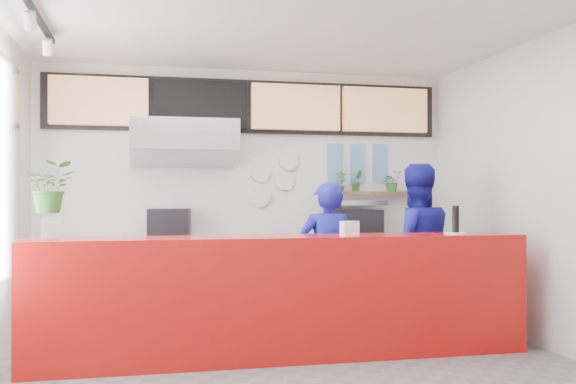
{
  "coord_description": "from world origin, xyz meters",
  "views": [
    {
      "loc": [
        -1.22,
        -5.26,
        1.46
      ],
      "look_at": [
        0.1,
        0.7,
        1.5
      ],
      "focal_mm": 40.0,
      "sensor_mm": 36.0,
      "label": 1
    }
  ],
  "objects_px": {
    "espresso_machine": "(359,226)",
    "pepper_mill": "(456,219)",
    "panini_oven": "(170,227)",
    "staff_center": "(327,261)",
    "staff_right": "(415,249)",
    "service_counter": "(284,297)"
  },
  "relations": [
    {
      "from": "espresso_machine",
      "to": "pepper_mill",
      "type": "xyz_separation_m",
      "value": [
        0.32,
        -1.87,
        0.15
      ]
    },
    {
      "from": "panini_oven",
      "to": "pepper_mill",
      "type": "xyz_separation_m",
      "value": [
        2.61,
        -1.87,
        0.13
      ]
    },
    {
      "from": "staff_center",
      "to": "staff_right",
      "type": "bearing_deg",
      "value": -173.94
    },
    {
      "from": "panini_oven",
      "to": "staff_center",
      "type": "distance_m",
      "value": 1.96
    },
    {
      "from": "service_counter",
      "to": "espresso_machine",
      "type": "relative_size",
      "value": 7.4
    },
    {
      "from": "espresso_machine",
      "to": "staff_right",
      "type": "distance_m",
      "value": 1.2
    },
    {
      "from": "service_counter",
      "to": "staff_right",
      "type": "relative_size",
      "value": 2.5
    },
    {
      "from": "service_counter",
      "to": "espresso_machine",
      "type": "distance_m",
      "value": 2.3
    },
    {
      "from": "service_counter",
      "to": "panini_oven",
      "type": "relative_size",
      "value": 9.74
    },
    {
      "from": "espresso_machine",
      "to": "panini_oven",
      "type": "bearing_deg",
      "value": -157.88
    },
    {
      "from": "espresso_machine",
      "to": "staff_center",
      "type": "height_order",
      "value": "staff_center"
    },
    {
      "from": "panini_oven",
      "to": "staff_right",
      "type": "relative_size",
      "value": 0.26
    },
    {
      "from": "staff_right",
      "to": "pepper_mill",
      "type": "distance_m",
      "value": 0.8
    },
    {
      "from": "staff_right",
      "to": "pepper_mill",
      "type": "relative_size",
      "value": 7.05
    },
    {
      "from": "panini_oven",
      "to": "staff_right",
      "type": "distance_m",
      "value": 2.77
    },
    {
      "from": "staff_right",
      "to": "panini_oven",
      "type": "bearing_deg",
      "value": -19.35
    },
    {
      "from": "espresso_machine",
      "to": "pepper_mill",
      "type": "relative_size",
      "value": 2.38
    },
    {
      "from": "service_counter",
      "to": "pepper_mill",
      "type": "height_order",
      "value": "pepper_mill"
    },
    {
      "from": "staff_right",
      "to": "service_counter",
      "type": "bearing_deg",
      "value": 27.89
    },
    {
      "from": "panini_oven",
      "to": "pepper_mill",
      "type": "bearing_deg",
      "value": -28.89
    },
    {
      "from": "staff_center",
      "to": "pepper_mill",
      "type": "distance_m",
      "value": 1.35
    },
    {
      "from": "staff_center",
      "to": "pepper_mill",
      "type": "relative_size",
      "value": 6.29
    }
  ]
}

